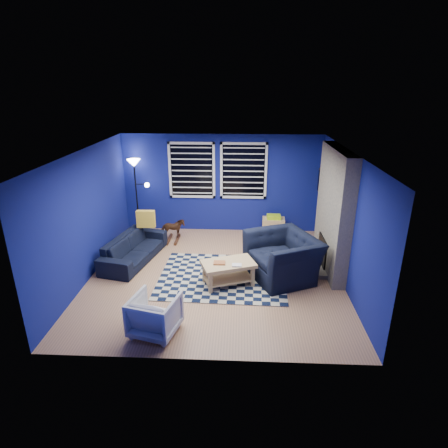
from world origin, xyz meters
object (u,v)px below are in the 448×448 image
Objects in this scene: tv at (323,184)px; sofa at (134,249)px; rocking_horse at (173,229)px; floor_lamp at (135,173)px; coffee_table at (228,269)px; armchair_big at (283,257)px; armchair_bent at (155,315)px; cabinet at (273,227)px.

sofa is (-4.26, -1.41, -1.12)m from tv.
floor_lamp is (-0.96, 0.54, 1.25)m from rocking_horse.
armchair_big is at bearing 18.91° from coffee_table.
tv is 3.38m from coffee_table.
sofa is 1.29m from rocking_horse.
tv is 2.48m from armchair_big.
tv is 3.78m from rocking_horse.
coffee_table is (2.09, -0.96, 0.06)m from sofa.
coffee_table is at bearing -102.20° from sofa.
cabinet is (2.13, 4.06, -0.07)m from armchair_bent.
rocking_horse is at bearing -29.42° from floor_lamp.
armchair_bent reaches higher than cabinet.
tv is 4.63m from sofa.
armchair_bent is at bearing -129.67° from tv.
cabinet is at bearing -51.22° from sofa.
armchair_bent is 1.88m from coffee_table.
sofa is at bearing -53.54° from armchair_bent.
tv is 1.42× the size of armchair_bent.
rocking_horse is at bearing -17.91° from sofa.
floor_lamp is at bearing -147.85° from armchair_big.
armchair_bent is at bearing 169.33° from rocking_horse.
armchair_bent is 4.54m from floor_lamp.
sofa is 3.22m from armchair_big.
floor_lamp is at bearing 176.92° from tv.
rocking_horse is (-3.61, -0.30, -1.08)m from tv.
sofa is at bearing -79.36° from floor_lamp.
tv is 5.20m from armchair_bent.
armchair_bent is at bearing -124.87° from coffee_table.
floor_lamp is (-1.33, 4.16, 1.24)m from armchair_bent.
tv is at bearing -3.08° from floor_lamp.
sofa reaches higher than coffee_table.
armchair_bent is 0.63× the size of coffee_table.
cabinet is (-0.01, 2.15, -0.19)m from armchair_big.
floor_lamp is at bearing -57.97° from armchair_bent.
sofa is 1.42× the size of armchair_big.
coffee_table is (1.07, 1.54, 0.02)m from armchair_bent.
armchair_bent is 1.21× the size of cabinet.
cabinet is 0.30× the size of floor_lamp.
tv is 1.61m from cabinet.
floor_lamp is (-3.47, 2.25, 1.13)m from armchair_big.
floor_lamp is (-4.57, 0.25, 0.16)m from tv.
coffee_table is 3.76m from floor_lamp.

